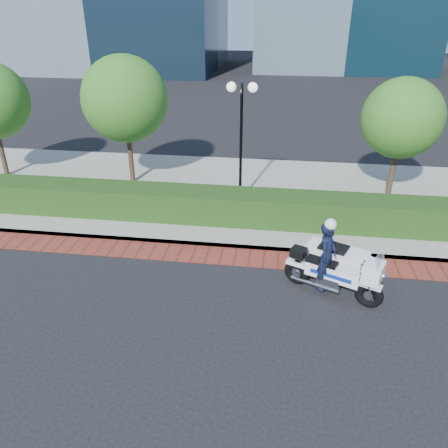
# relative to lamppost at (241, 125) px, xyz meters

# --- Properties ---
(ground) EXTENTS (120.00, 120.00, 0.00)m
(ground) POSITION_rel_lamppost_xyz_m (-1.00, -5.20, -2.96)
(ground) COLOR black
(ground) RESTS_ON ground
(brick_strip) EXTENTS (60.00, 1.00, 0.01)m
(brick_strip) POSITION_rel_lamppost_xyz_m (-1.00, -3.70, -2.95)
(brick_strip) COLOR maroon
(brick_strip) RESTS_ON ground
(sidewalk) EXTENTS (60.00, 8.00, 0.15)m
(sidewalk) POSITION_rel_lamppost_xyz_m (-1.00, 0.80, -2.88)
(sidewalk) COLOR gray
(sidewalk) RESTS_ON ground
(hedge_main) EXTENTS (18.00, 1.20, 1.00)m
(hedge_main) POSITION_rel_lamppost_xyz_m (-1.00, -1.60, -2.31)
(hedge_main) COLOR black
(hedge_main) RESTS_ON sidewalk
(lamppost) EXTENTS (1.02, 0.70, 4.21)m
(lamppost) POSITION_rel_lamppost_xyz_m (0.00, 0.00, 0.00)
(lamppost) COLOR black
(lamppost) RESTS_ON sidewalk
(tree_b) EXTENTS (3.20, 3.20, 4.89)m
(tree_b) POSITION_rel_lamppost_xyz_m (-4.50, 1.30, 0.48)
(tree_b) COLOR #332319
(tree_b) RESTS_ON sidewalk
(tree_c) EXTENTS (2.80, 2.80, 4.30)m
(tree_c) POSITION_rel_lamppost_xyz_m (5.50, 1.30, 0.09)
(tree_c) COLOR #332319
(tree_c) RESTS_ON sidewalk
(police_motorcycle) EXTENTS (2.45, 2.33, 2.10)m
(police_motorcycle) POSITION_rel_lamppost_xyz_m (2.92, -4.79, -2.24)
(police_motorcycle) COLOR black
(police_motorcycle) RESTS_ON ground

